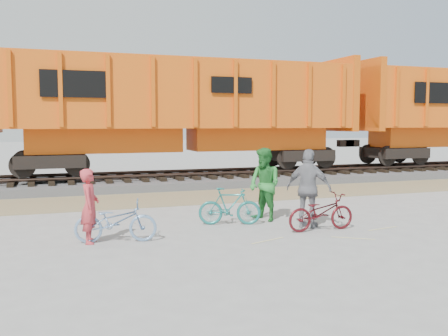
{
  "coord_description": "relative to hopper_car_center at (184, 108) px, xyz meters",
  "views": [
    {
      "loc": [
        -5.21,
        -10.09,
        2.43
      ],
      "look_at": [
        -1.16,
        1.5,
        1.33
      ],
      "focal_mm": 40.0,
      "sensor_mm": 36.0,
      "label": 1
    }
  ],
  "objects": [
    {
      "name": "gravel_strip",
      "position": [
        0.18,
        -3.5,
        -3.0
      ],
      "size": [
        120.0,
        3.0,
        0.02
      ],
      "primitive_type": "cube",
      "color": "#8D7E57",
      "rests_on": "ground"
    },
    {
      "name": "bicycle_teal",
      "position": [
        -1.01,
        -8.0,
        -2.56
      ],
      "size": [
        1.55,
        0.87,
        0.9
      ],
      "primitive_type": "imported",
      "rotation": [
        0.0,
        0.0,
        1.25
      ],
      "color": "#1D716C",
      "rests_on": "ground"
    },
    {
      "name": "ground",
      "position": [
        0.18,
        -9.0,
        -3.01
      ],
      "size": [
        120.0,
        120.0,
        0.0
      ],
      "primitive_type": "plane",
      "color": "#9E9E99",
      "rests_on": "ground"
    },
    {
      "name": "person_solo",
      "position": [
        -4.3,
        -8.78,
        -2.25
      ],
      "size": [
        0.47,
        0.62,
        1.52
      ],
      "primitive_type": "imported",
      "rotation": [
        0.0,
        0.0,
        1.37
      ],
      "color": "#BF353D",
      "rests_on": "ground"
    },
    {
      "name": "ballast_bed",
      "position": [
        0.18,
        0.0,
        -2.86
      ],
      "size": [
        120.0,
        4.0,
        0.3
      ],
      "primitive_type": "cube",
      "color": "slate",
      "rests_on": "ground"
    },
    {
      "name": "person_woman",
      "position": [
        0.62,
        -8.9,
        -2.09
      ],
      "size": [
        1.06,
        1.1,
        1.84
      ],
      "primitive_type": "imported",
      "rotation": [
        0.0,
        0.0,
        2.31
      ],
      "color": "slate",
      "rests_on": "ground"
    },
    {
      "name": "track",
      "position": [
        0.18,
        0.0,
        -2.53
      ],
      "size": [
        120.0,
        2.6,
        0.24
      ],
      "color": "black",
      "rests_on": "ballast_bed"
    },
    {
      "name": "bicycle_blue",
      "position": [
        -3.8,
        -8.88,
        -2.57
      ],
      "size": [
        1.74,
        0.87,
        0.87
      ],
      "primitive_type": "imported",
      "rotation": [
        0.0,
        0.0,
        1.39
      ],
      "color": "#7297C2",
      "rests_on": "ground"
    },
    {
      "name": "hopper_car_center",
      "position": [
        0.0,
        0.0,
        0.0
      ],
      "size": [
        14.0,
        3.13,
        4.65
      ],
      "color": "black",
      "rests_on": "track"
    },
    {
      "name": "person_man",
      "position": [
        -0.01,
        -7.8,
        -2.09
      ],
      "size": [
        0.96,
        1.07,
        1.82
      ],
      "primitive_type": "imported",
      "rotation": [
        0.0,
        0.0,
        -1.21
      ],
      "color": "#287E31",
      "rests_on": "ground"
    },
    {
      "name": "bicycle_maroon",
      "position": [
        0.72,
        -9.3,
        -2.58
      ],
      "size": [
        1.63,
        0.58,
        0.85
      ],
      "primitive_type": "imported",
      "rotation": [
        0.0,
        0.0,
        1.58
      ],
      "color": "#4C1015",
      "rests_on": "ground"
    }
  ]
}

